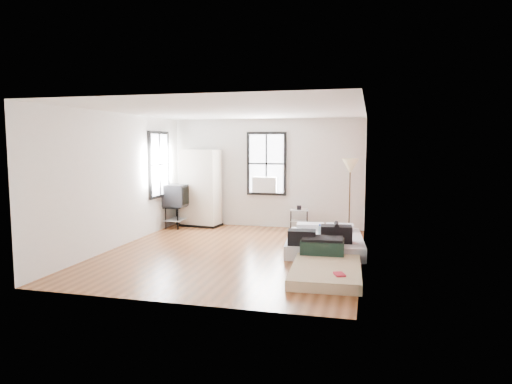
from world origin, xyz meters
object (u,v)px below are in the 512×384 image
(wardrobe, at_px, (201,188))
(tv_stand, at_px, (177,197))
(mattress_bare, at_px, (325,263))
(side_table, at_px, (299,214))
(mattress_main, at_px, (325,241))
(floor_lamp, at_px, (350,170))

(wardrobe, distance_m, tv_stand, 0.66)
(mattress_bare, height_order, wardrobe, wardrobe)
(wardrobe, height_order, side_table, wardrobe)
(mattress_main, xyz_separation_m, floor_lamp, (0.40, 1.81, 1.38))
(wardrobe, xyz_separation_m, tv_stand, (-0.52, -0.37, -0.19))
(mattress_main, distance_m, mattress_bare, 1.55)
(mattress_main, bearing_deg, wardrobe, 144.41)
(mattress_bare, xyz_separation_m, tv_stand, (-4.13, 3.17, 0.67))
(mattress_bare, bearing_deg, wardrobe, 132.88)
(side_table, xyz_separation_m, floor_lamp, (1.25, -0.26, 1.15))
(mattress_bare, distance_m, tv_stand, 5.25)
(wardrobe, bearing_deg, tv_stand, -137.51)
(mattress_main, bearing_deg, mattress_bare, -89.29)
(mattress_main, bearing_deg, side_table, 106.79)
(mattress_bare, distance_m, floor_lamp, 3.65)
(mattress_main, xyz_separation_m, side_table, (-0.85, 2.07, 0.23))
(wardrobe, distance_m, side_table, 2.67)
(mattress_bare, relative_size, wardrobe, 1.08)
(floor_lamp, relative_size, tv_stand, 1.61)
(mattress_main, height_order, side_table, mattress_main)
(side_table, bearing_deg, mattress_bare, -74.28)
(mattress_main, height_order, tv_stand, tv_stand)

